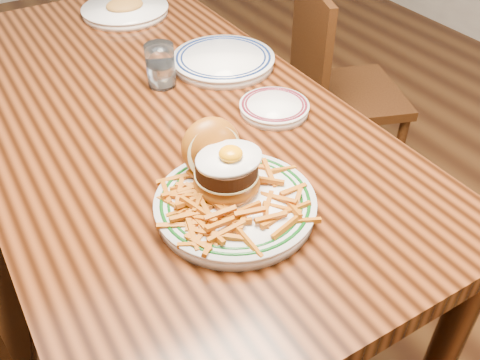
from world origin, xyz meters
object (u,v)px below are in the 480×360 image
main_plate (231,190)px  table (154,134)px  side_plate (274,107)px  chair_right (335,86)px

main_plate → table: bearing=93.5°
side_plate → chair_right: bearing=51.6°
table → side_plate: size_ratio=9.02×
table → side_plate: side_plate is taller
chair_right → main_plate: main_plate is taller
side_plate → main_plate: bearing=-122.6°
chair_right → table: bearing=37.2°
table → main_plate: 0.45m
chair_right → side_plate: size_ratio=4.65×
chair_right → side_plate: 0.80m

